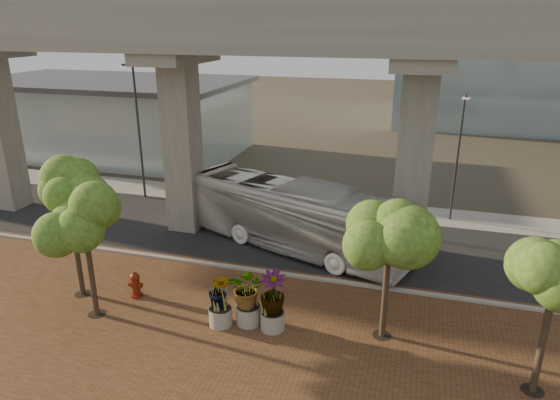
# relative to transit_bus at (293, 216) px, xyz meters

# --- Properties ---
(ground) EXTENTS (160.00, 160.00, 0.00)m
(ground) POSITION_rel_transit_bus_xyz_m (-0.37, -1.12, -1.73)
(ground) COLOR #3A352A
(ground) RESTS_ON ground
(brick_plaza) EXTENTS (70.00, 13.00, 0.06)m
(brick_plaza) POSITION_rel_transit_bus_xyz_m (-0.37, -9.12, -1.70)
(brick_plaza) COLOR brown
(brick_plaza) RESTS_ON ground
(asphalt_road) EXTENTS (90.00, 8.00, 0.04)m
(asphalt_road) POSITION_rel_transit_bus_xyz_m (-0.37, 0.88, -1.71)
(asphalt_road) COLOR black
(asphalt_road) RESTS_ON ground
(curb_strip) EXTENTS (70.00, 0.25, 0.16)m
(curb_strip) POSITION_rel_transit_bus_xyz_m (-0.37, -3.12, -1.65)
(curb_strip) COLOR #A09D95
(curb_strip) RESTS_ON ground
(far_sidewalk) EXTENTS (90.00, 3.00, 0.06)m
(far_sidewalk) POSITION_rel_transit_bus_xyz_m (-0.37, 6.38, -1.70)
(far_sidewalk) COLOR #A09D95
(far_sidewalk) RESTS_ON ground
(transit_viaduct) EXTENTS (72.00, 5.60, 12.40)m
(transit_viaduct) POSITION_rel_transit_bus_xyz_m (-0.37, 0.88, 5.55)
(transit_viaduct) COLOR #99968B
(transit_viaduct) RESTS_ON ground
(station_pavilion) EXTENTS (23.00, 13.00, 6.30)m
(station_pavilion) POSITION_rel_transit_bus_xyz_m (-20.37, 14.88, 1.49)
(station_pavilion) COLOR silver
(station_pavilion) RESTS_ON ground
(transit_bus) EXTENTS (12.67, 7.02, 3.46)m
(transit_bus) POSITION_rel_transit_bus_xyz_m (0.00, 0.00, 0.00)
(transit_bus) COLOR silver
(transit_bus) RESTS_ON ground
(fire_hydrant) EXTENTS (0.57, 0.51, 1.14)m
(fire_hydrant) POSITION_rel_transit_bus_xyz_m (-5.08, -6.62, -1.12)
(fire_hydrant) COLOR maroon
(fire_hydrant) RESTS_ON ground
(planter_front) EXTENTS (2.11, 2.11, 2.33)m
(planter_front) POSITION_rel_transit_bus_xyz_m (0.13, -7.18, -0.26)
(planter_front) COLOR #A8A298
(planter_front) RESTS_ON ground
(planter_right) EXTENTS (2.23, 2.23, 2.38)m
(planter_right) POSITION_rel_transit_bus_xyz_m (1.13, -7.29, -0.23)
(planter_right) COLOR #A39E93
(planter_right) RESTS_ON ground
(planter_left) EXTENTS (2.00, 2.00, 2.20)m
(planter_left) POSITION_rel_transit_bus_xyz_m (-0.87, -7.56, -0.33)
(planter_left) COLOR #9A968B
(planter_left) RESTS_ON ground
(street_tree_far_west) EXTENTS (3.20, 3.20, 6.03)m
(street_tree_far_west) POSITION_rel_transit_bus_xyz_m (-7.37, -7.11, 2.88)
(street_tree_far_west) COLOR #433126
(street_tree_far_west) RESTS_ON ground
(street_tree_near_west) EXTENTS (3.42, 3.42, 5.70)m
(street_tree_near_west) POSITION_rel_transit_bus_xyz_m (-5.87, -8.28, 2.45)
(street_tree_near_west) COLOR #433126
(street_tree_near_west) RESTS_ON ground
(street_tree_near_east) EXTENTS (3.50, 3.50, 5.97)m
(street_tree_near_east) POSITION_rel_transit_bus_xyz_m (5.14, -6.58, 2.68)
(street_tree_near_east) COLOR #433126
(street_tree_near_east) RESTS_ON ground
(street_tree_far_east) EXTENTS (2.98, 2.98, 5.24)m
(street_tree_far_east) POSITION_rel_transit_bus_xyz_m (9.97, -8.22, 2.19)
(street_tree_far_east) COLOR #433126
(street_tree_far_east) RESTS_ON ground
(streetlamp_west) EXTENTS (0.43, 1.24, 8.59)m
(streetlamp_west) POSITION_rel_transit_bus_xyz_m (-11.33, 4.57, 3.28)
(streetlamp_west) COLOR #323237
(streetlamp_west) RESTS_ON ground
(streetlamp_east) EXTENTS (0.36, 1.06, 7.32)m
(streetlamp_east) POSITION_rel_transit_bus_xyz_m (7.90, 6.04, 2.54)
(streetlamp_east) COLOR #323137
(streetlamp_east) RESTS_ON ground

